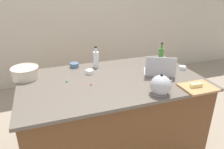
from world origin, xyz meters
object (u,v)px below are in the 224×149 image
bottle_olive (161,56)px  kitchen_timer (160,58)px  ramekin_small (183,68)px  bottle_vinegar (96,59)px  ramekin_medium (74,65)px  kettle (161,86)px  cutting_board (198,87)px  mixing_bowl_large (25,72)px  laptop (160,71)px  butter_stick_left (196,85)px  ramekin_wide (90,72)px

bottle_olive → kitchen_timer: 0.15m
ramekin_small → bottle_vinegar: bearing=156.7°
ramekin_medium → kettle: bearing=-55.8°
cutting_board → mixing_bowl_large: bearing=153.1°
laptop → bottle_olive: (0.17, 0.27, 0.06)m
mixing_bowl_large → butter_stick_left: size_ratio=2.44×
laptop → cutting_board: (0.17, -0.39, -0.04)m
kettle → ramekin_wide: kettle is taller
laptop → cutting_board: 0.43m
bottle_olive → kitchen_timer: size_ratio=3.37×
bottle_olive → kitchen_timer: (0.06, 0.12, -0.07)m
bottle_olive → cutting_board: size_ratio=0.87×
kitchen_timer → cutting_board: bearing=-94.7°
laptop → bottle_olive: bearing=57.3°
laptop → ramekin_medium: (-0.80, 0.51, -0.02)m
kettle → kitchen_timer: size_ratio=2.77×
kitchen_timer → bottle_olive: bearing=-118.9°
ramekin_small → ramekin_wide: ramekin_wide is taller
mixing_bowl_large → ramekin_medium: size_ratio=2.72×
ramekin_wide → kitchen_timer: 0.93m
cutting_board → butter_stick_left: bearing=180.0°
mixing_bowl_large → kettle: bearing=-33.5°
bottle_olive → cutting_board: bottle_olive is taller
bottle_vinegar → ramekin_medium: bottle_vinegar is taller
ramekin_wide → ramekin_medium: bearing=116.5°
mixing_bowl_large → kitchen_timer: (1.55, 0.02, -0.03)m
bottle_olive → kettle: bottle_olive is taller
kettle → ramekin_medium: 1.05m
cutting_board → ramekin_wide: size_ratio=3.56×
kettle → butter_stick_left: bearing=-3.9°
bottle_vinegar → cutting_board: (0.74, -0.82, -0.09)m
kettle → cutting_board: (0.38, -0.02, -0.07)m
ramekin_medium → cutting_board: bearing=-42.6°
laptop → butter_stick_left: 0.41m
mixing_bowl_large → cutting_board: (1.49, -0.76, -0.05)m
bottle_vinegar → ramekin_wide: (-0.12, -0.17, -0.08)m
bottle_vinegar → bottle_olive: bearing=-12.6°
laptop → kettle: 0.42m
ramekin_small → ramekin_medium: (-1.12, 0.46, 0.01)m
kettle → kitchen_timer: 0.87m
bottle_olive → butter_stick_left: size_ratio=2.36×
kettle → ramekin_small: (0.53, 0.41, -0.06)m
bottle_vinegar → kettle: (0.35, -0.80, -0.02)m
ramekin_wide → mixing_bowl_large: bearing=171.0°
kettle → butter_stick_left: kettle is taller
bottle_olive → ramekin_medium: (-0.97, 0.24, -0.08)m
kettle → butter_stick_left: size_ratio=1.94×
bottle_olive → bottle_vinegar: 0.75m
mixing_bowl_large → kitchen_timer: bearing=0.7°
bottle_olive → kettle: bearing=-121.1°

